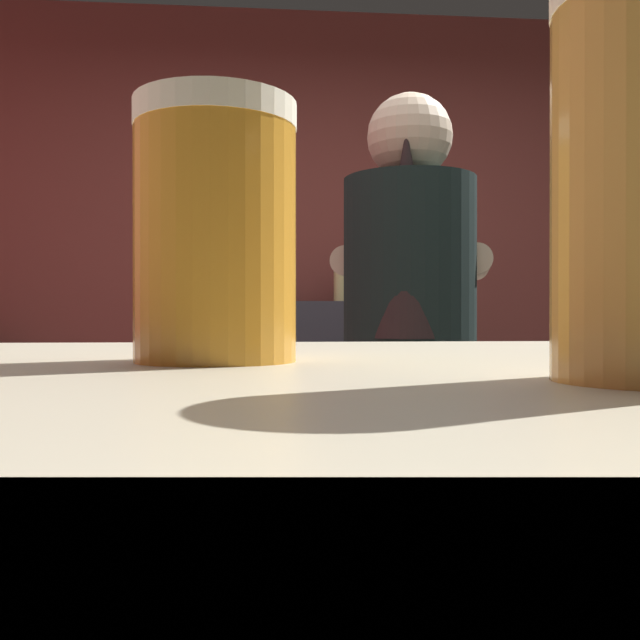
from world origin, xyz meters
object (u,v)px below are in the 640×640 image
at_px(mixing_bowl, 248,378).
at_px(bottle_soy, 371,284).
at_px(bartender, 409,370).
at_px(bottle_hot_sauce, 341,282).
at_px(bottle_olive_oil, 248,283).
at_px(pint_glass_far, 216,233).
at_px(chefs_knife, 469,384).
at_px(knife_block, 625,351).

distance_m(mixing_bowl, bottle_soy, 1.28).
bearing_deg(bartender, bottle_hot_sauce, 16.41).
bearing_deg(bottle_olive_oil, pint_glass_far, -89.46).
height_order(chefs_knife, bottle_olive_oil, bottle_olive_oil).
distance_m(bartender, bottle_hot_sauce, 1.63).
xyz_separation_m(chefs_knife, bottle_soy, (-0.13, 1.12, 0.37)).
bearing_deg(mixing_bowl, pint_glass_far, -89.59).
xyz_separation_m(pint_glass_far, bottle_soy, (0.56, 2.92, 0.11)).
bearing_deg(bottle_soy, bartender, -95.62).
relative_size(mixing_bowl, pint_glass_far, 1.44).
bearing_deg(knife_block, chefs_knife, 178.50).
xyz_separation_m(bartender, pint_glass_far, (-0.41, -1.39, 0.18)).
xyz_separation_m(bottle_hot_sauce, bottle_olive_oil, (-0.45, -0.12, -0.01)).
xyz_separation_m(mixing_bowl, bottle_soy, (0.57, 1.09, 0.35)).
xyz_separation_m(chefs_knife, bottle_hot_sauce, (-0.27, 1.19, 0.38)).
distance_m(bottle_soy, bottle_olive_oil, 0.59).
xyz_separation_m(pint_glass_far, bottle_olive_oil, (-0.03, 2.88, 0.11)).
height_order(mixing_bowl, pint_glass_far, pint_glass_far).
bearing_deg(chefs_knife, knife_block, 15.93).
bearing_deg(chefs_knife, bottle_soy, 114.12).
xyz_separation_m(bottle_hot_sauce, bottle_soy, (0.14, -0.07, -0.01)).
height_order(bartender, pint_glass_far, bartender).
bearing_deg(knife_block, bottle_soy, 119.54).
height_order(bottle_soy, bottle_olive_oil, same).
distance_m(knife_block, bottle_soy, 1.33).
bearing_deg(bottle_hot_sauce, chefs_knife, -77.23).
distance_m(knife_block, pint_glass_far, 2.16).
height_order(bottle_hot_sauce, bottle_soy, bottle_hot_sauce).
bearing_deg(mixing_bowl, bottle_soy, 62.45).
distance_m(chefs_knife, pint_glass_far, 1.95).
height_order(mixing_bowl, bottle_hot_sauce, bottle_hot_sauce).
bearing_deg(bottle_olive_oil, knife_block, -41.61).
height_order(knife_block, pint_glass_far, pint_glass_far).
distance_m(bartender, mixing_bowl, 0.61).
distance_m(mixing_bowl, pint_glass_far, 1.84).
relative_size(bottle_soy, bottle_olive_oil, 1.00).
distance_m(bartender, chefs_knife, 0.50).
xyz_separation_m(pint_glass_far, bottle_hot_sauce, (0.42, 2.99, 0.12)).
xyz_separation_m(bartender, bottle_olive_oil, (-0.43, 1.48, 0.29)).
bearing_deg(bartender, pint_glass_far, -179.46).
relative_size(knife_block, chefs_knife, 1.18).
xyz_separation_m(chefs_knife, bottle_olive_oil, (-0.72, 1.08, 0.37)).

